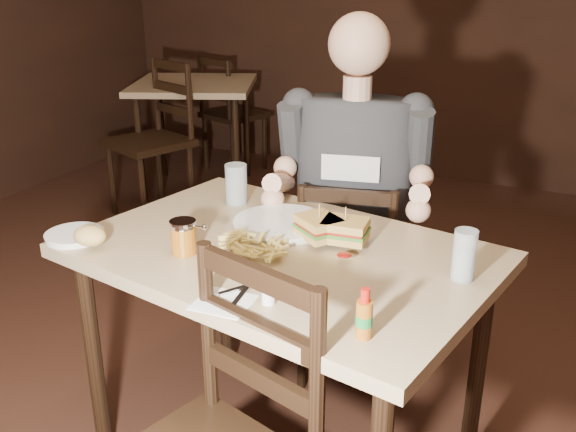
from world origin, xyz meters
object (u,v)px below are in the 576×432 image
at_px(hot_sauce, 364,313).
at_px(diner, 353,156).
at_px(glass_left, 236,184).
at_px(main_table, 281,275).
at_px(bg_chair_far, 234,114).
at_px(dinner_plate, 282,225).
at_px(chair_far, 350,277).
at_px(syrup_dispenser, 184,237).
at_px(bg_table, 194,95).
at_px(glass_right, 464,255).
at_px(side_plate, 75,236).
at_px(bg_chair_near, 148,142).

bearing_deg(hot_sauce, diner, 110.89).
distance_m(diner, glass_left, 0.42).
height_order(diner, hot_sauce, diner).
bearing_deg(hot_sauce, main_table, 136.18).
distance_m(bg_chair_far, dinner_plate, 3.15).
xyz_separation_m(chair_far, dinner_plate, (-0.08, -0.44, 0.37)).
distance_m(main_table, syrup_dispenser, 0.30).
bearing_deg(bg_table, bg_chair_far, 90.00).
relative_size(diner, hot_sauce, 8.10).
relative_size(dinner_plate, glass_left, 2.14).
height_order(chair_far, glass_left, glass_left).
bearing_deg(chair_far, syrup_dispenser, 59.52).
bearing_deg(syrup_dispenser, dinner_plate, 71.19).
distance_m(bg_table, diner, 2.45).
xyz_separation_m(bg_chair_far, glass_right, (2.22, -2.77, 0.40)).
distance_m(chair_far, side_plate, 1.04).
height_order(bg_chair_near, glass_right, bg_chair_near).
distance_m(bg_chair_far, syrup_dispenser, 3.32).
bearing_deg(glass_right, glass_left, 162.46).
relative_size(chair_far, dinner_plate, 2.87).
bearing_deg(hot_sauce, bg_chair_far, 123.57).
relative_size(glass_left, syrup_dispenser, 1.38).
xyz_separation_m(dinner_plate, glass_left, (-0.23, 0.13, 0.06)).
relative_size(bg_chair_far, bg_chair_near, 0.91).
bearing_deg(glass_left, glass_right, -17.54).
relative_size(dinner_plate, syrup_dispenser, 2.95).
bearing_deg(bg_table, diner, -44.35).
distance_m(glass_left, hot_sauce, 0.90).
bearing_deg(hot_sauce, side_plate, 170.44).
relative_size(bg_table, glass_right, 7.79).
xyz_separation_m(main_table, dinner_plate, (-0.06, 0.14, 0.09)).
bearing_deg(chair_far, hot_sauce, 98.46).
bearing_deg(bg_chair_near, diner, -12.89).
relative_size(glass_left, hot_sauce, 1.15).
bearing_deg(hot_sauce, chair_far, 110.46).
distance_m(glass_right, side_plate, 1.10).
bearing_deg(side_plate, bg_chair_near, 121.30).
xyz_separation_m(glass_left, side_plate, (-0.29, -0.46, -0.06)).
bearing_deg(dinner_plate, chair_far, 80.00).
relative_size(bg_chair_near, hot_sauce, 8.23).
bearing_deg(side_plate, dinner_plate, 32.60).
bearing_deg(dinner_plate, bg_chair_near, 136.91).
distance_m(bg_table, bg_chair_near, 0.58).
bearing_deg(glass_right, chair_far, 130.90).
distance_m(bg_table, chair_far, 2.42).
relative_size(bg_table, hot_sauce, 8.90).
xyz_separation_m(bg_table, diner, (1.75, -1.71, 0.22)).
bearing_deg(chair_far, bg_chair_near, -44.58).
xyz_separation_m(dinner_plate, side_plate, (-0.52, -0.33, -0.00)).
bearing_deg(diner, bg_chair_far, 115.73).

